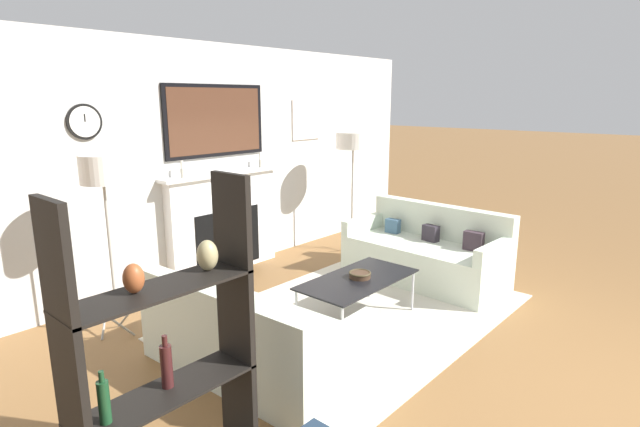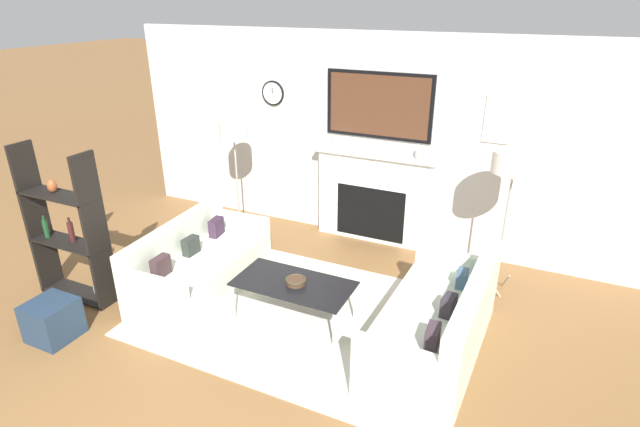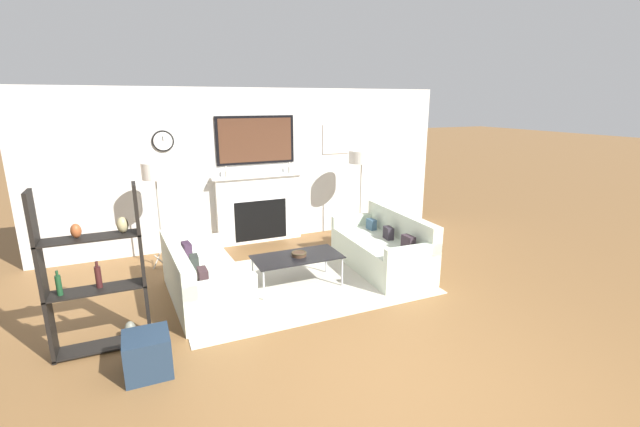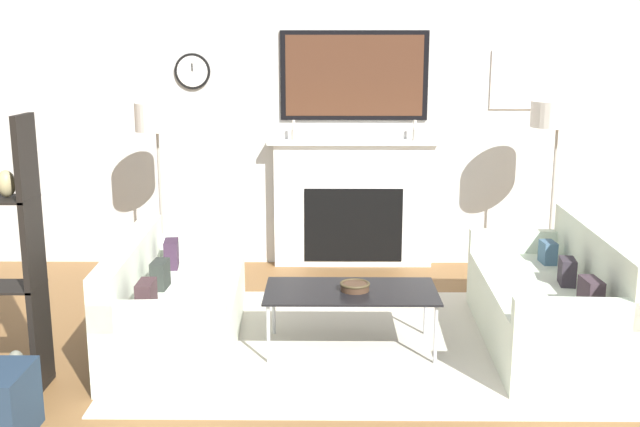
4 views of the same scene
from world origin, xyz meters
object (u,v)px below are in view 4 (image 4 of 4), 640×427
at_px(couch_right, 553,305).
at_px(floor_lamp_right, 558,117).
at_px(coffee_table, 351,294).
at_px(couch_left, 173,307).
at_px(decorative_bowl, 355,286).
at_px(floor_lamp_left, 157,120).

xyz_separation_m(couch_right, floor_lamp_right, (0.36, 1.38, 1.20)).
bearing_deg(coffee_table, couch_left, 175.86).
distance_m(decorative_bowl, floor_lamp_left, 2.43).
distance_m(couch_right, decorative_bowl, 1.42).
height_order(couch_right, floor_lamp_left, floor_lamp_left).
bearing_deg(coffee_table, floor_lamp_left, 138.04).
distance_m(couch_left, decorative_bowl, 1.31).
xyz_separation_m(coffee_table, floor_lamp_left, (-1.63, 1.47, 1.06)).
bearing_deg(couch_left, coffee_table, -4.14).
xyz_separation_m(couch_left, floor_lamp_left, (-0.37, 1.37, 1.20)).
relative_size(decorative_bowl, floor_lamp_right, 0.13).
distance_m(decorative_bowl, floor_lamp_right, 2.53).
bearing_deg(floor_lamp_left, decorative_bowl, -41.57).
bearing_deg(couch_left, floor_lamp_right, 24.16).
bearing_deg(decorative_bowl, floor_lamp_right, 39.64).
xyz_separation_m(couch_right, floor_lamp_left, (-3.07, 1.38, 1.17)).
xyz_separation_m(couch_left, decorative_bowl, (1.29, -0.09, 0.19)).
height_order(coffee_table, floor_lamp_left, floor_lamp_left).
bearing_deg(floor_lamp_right, decorative_bowl, -140.36).
xyz_separation_m(couch_left, floor_lamp_right, (3.06, 1.37, 1.23)).
bearing_deg(floor_lamp_left, couch_left, -75.07).
bearing_deg(couch_right, couch_left, 179.99).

